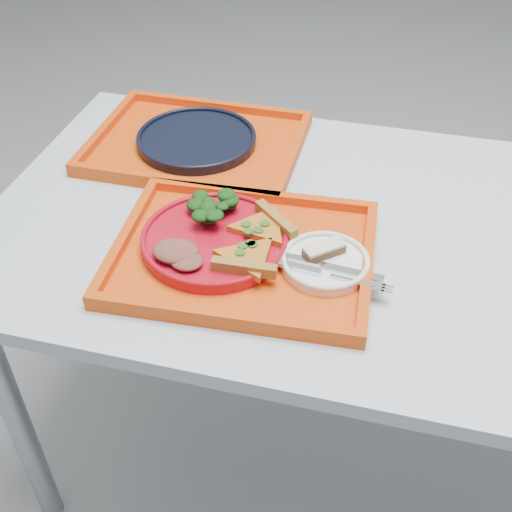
{
  "coord_description": "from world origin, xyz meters",
  "views": [
    {
      "loc": [
        -0.04,
        -0.96,
        1.49
      ],
      "look_at": [
        -0.25,
        -0.16,
        0.78
      ],
      "focal_mm": 45.0,
      "sensor_mm": 36.0,
      "label": 1
    }
  ],
  "objects_px": {
    "tray_main": "(243,256)",
    "navy_plate": "(197,141)",
    "dinner_plate": "(215,241)",
    "dessert_bar": "(324,250)",
    "tray_far": "(197,146)"
  },
  "relations": [
    {
      "from": "tray_far",
      "to": "navy_plate",
      "type": "distance_m",
      "value": 0.01
    },
    {
      "from": "dessert_bar",
      "to": "tray_main",
      "type": "bearing_deg",
      "value": 144.76
    },
    {
      "from": "tray_main",
      "to": "navy_plate",
      "type": "distance_m",
      "value": 0.39
    },
    {
      "from": "tray_far",
      "to": "dessert_bar",
      "type": "height_order",
      "value": "dessert_bar"
    },
    {
      "from": "dessert_bar",
      "to": "tray_far",
      "type": "bearing_deg",
      "value": 94.77
    },
    {
      "from": "dinner_plate",
      "to": "dessert_bar",
      "type": "bearing_deg",
      "value": 1.69
    },
    {
      "from": "dinner_plate",
      "to": "dessert_bar",
      "type": "height_order",
      "value": "dessert_bar"
    },
    {
      "from": "tray_far",
      "to": "dessert_bar",
      "type": "distance_m",
      "value": 0.46
    },
    {
      "from": "tray_main",
      "to": "dinner_plate",
      "type": "height_order",
      "value": "dinner_plate"
    },
    {
      "from": "navy_plate",
      "to": "dinner_plate",
      "type": "bearing_deg",
      "value": -66.46
    },
    {
      "from": "tray_far",
      "to": "dinner_plate",
      "type": "xyz_separation_m",
      "value": [
        0.14,
        -0.32,
        0.02
      ]
    },
    {
      "from": "dinner_plate",
      "to": "dessert_bar",
      "type": "xyz_separation_m",
      "value": [
        0.19,
        0.01,
        0.02
      ]
    },
    {
      "from": "dinner_plate",
      "to": "navy_plate",
      "type": "height_order",
      "value": "dinner_plate"
    },
    {
      "from": "tray_far",
      "to": "navy_plate",
      "type": "height_order",
      "value": "navy_plate"
    },
    {
      "from": "dinner_plate",
      "to": "dessert_bar",
      "type": "distance_m",
      "value": 0.19
    }
  ]
}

